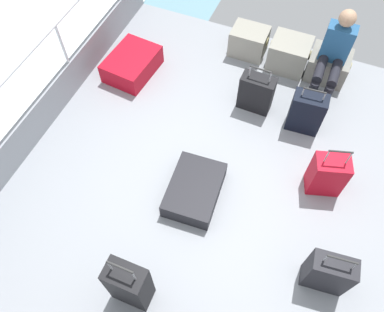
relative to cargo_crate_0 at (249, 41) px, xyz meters
name	(u,v)px	position (x,y,z in m)	size (l,w,h in m)	color
ground_plane	(212,187)	(0.30, -2.19, -0.22)	(4.40, 5.20, 0.06)	gray
gunwale_port	(42,114)	(-1.87, -2.19, 0.03)	(0.06, 5.20, 0.45)	gray
railing_port	(25,82)	(-1.87, -2.19, 0.59)	(0.04, 4.20, 1.02)	silver
cargo_crate_0	(249,41)	(0.00, 0.00, 0.00)	(0.52, 0.38, 0.38)	gray
cargo_crate_1	(289,54)	(0.58, -0.05, 0.02)	(0.54, 0.45, 0.42)	gray
cargo_crate_2	(328,65)	(1.10, -0.02, -0.02)	(0.54, 0.46, 0.35)	gray
passenger_seated	(334,53)	(1.10, -0.20, 0.35)	(0.34, 0.66, 1.05)	#26598C
suitcase_0	(194,190)	(0.16, -2.36, -0.08)	(0.58, 0.77, 0.22)	black
suitcase_1	(129,285)	(0.03, -3.56, 0.16)	(0.36, 0.23, 0.89)	black
suitcase_2	(328,273)	(1.65, -2.76, 0.08)	(0.41, 0.24, 0.68)	black
suitcase_3	(327,175)	(1.43, -1.73, 0.07)	(0.41, 0.34, 0.72)	#B70C1E
suitcase_4	(132,64)	(-1.32, -0.96, -0.05)	(0.61, 0.78, 0.28)	#B70C1E
suitcase_5	(306,113)	(1.02, -1.00, 0.08)	(0.40, 0.25, 0.66)	black
suitcase_6	(256,93)	(0.38, -0.91, 0.06)	(0.42, 0.22, 0.66)	black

